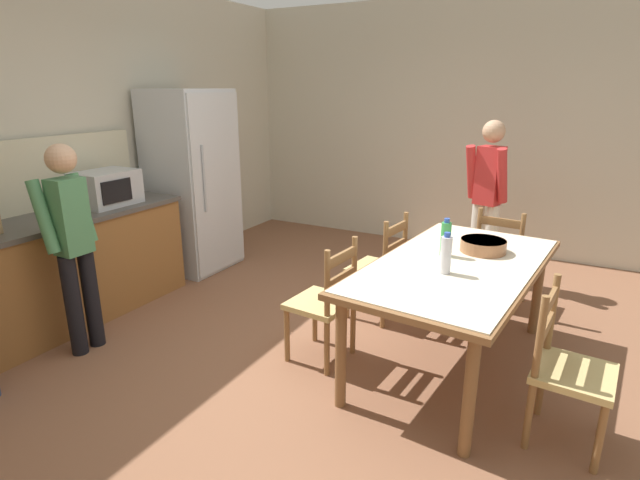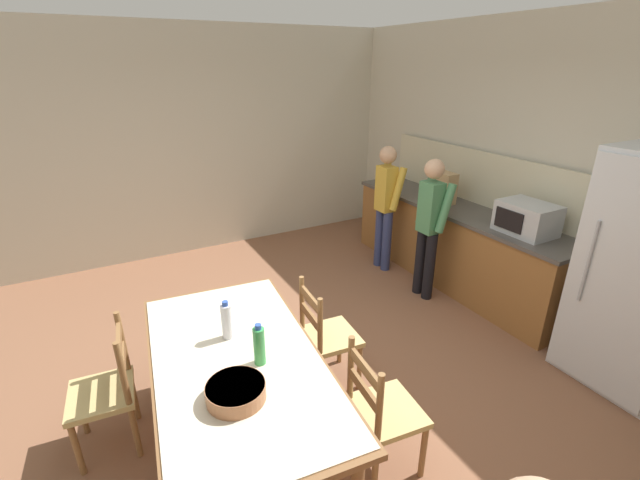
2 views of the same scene
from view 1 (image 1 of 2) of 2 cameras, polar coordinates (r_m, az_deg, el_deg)
The scene contains 16 objects.
ground_plane at distance 3.74m, azimuth 0.74°, elevation -13.62°, with size 8.32×8.32×0.00m, color brown.
wall_back at distance 5.05m, azimuth -27.50°, elevation 9.99°, with size 6.52×0.12×2.90m, color beige.
wall_right at distance 6.31m, azimuth 14.95°, elevation 12.37°, with size 0.12×5.20×2.90m, color beige.
kitchen_counter at distance 4.46m, azimuth -31.37°, elevation -4.50°, with size 2.94×0.66×0.91m.
refrigerator at distance 5.49m, azimuth -14.36°, elevation 6.48°, with size 0.77×0.73×1.89m.
microwave at distance 4.77m, azimuth -23.24°, elevation 5.48°, with size 0.50×0.39×0.30m.
dining_table at distance 3.52m, azimuth 15.28°, elevation -3.70°, with size 1.98×1.17×0.78m.
bottle_near_centre at distance 3.24m, azimuth 14.19°, elevation -1.62°, with size 0.07×0.07×0.27m.
bottle_off_centre at distance 3.58m, azimuth 14.16°, elevation 0.16°, with size 0.07×0.07×0.27m.
serving_bowl at distance 3.76m, azimuth 18.15°, elevation -0.53°, with size 0.32×0.32×0.09m.
chair_side_far_right at distance 4.26m, azimuth 6.88°, elevation -3.21°, with size 0.46×0.44×0.91m.
chair_side_far_left at distance 3.57m, azimuth 0.57°, elevation -7.18°, with size 0.45×0.43×0.91m.
chair_side_near_left at distance 3.10m, azimuth 26.37°, elevation -13.14°, with size 0.45×0.43×0.91m.
chair_head_end at distance 4.74m, azimuth 19.95°, elevation -2.03°, with size 0.45×0.46×0.91m.
person_at_counter at distance 3.97m, azimuth -26.45°, elevation 0.07°, with size 0.39×0.27×1.55m.
person_by_table at distance 5.19m, azimuth 18.57°, elevation 5.06°, with size 0.34×0.45×1.61m.
Camera 1 is at (-2.85, -1.48, 1.91)m, focal length 28.00 mm.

